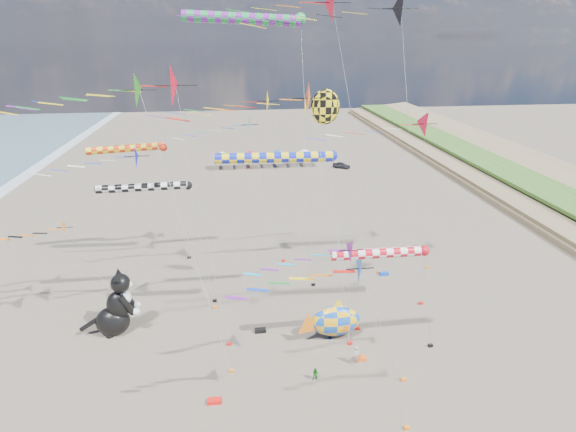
# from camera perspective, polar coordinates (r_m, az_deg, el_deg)

# --- Properties ---
(delta_kite_0) EXTENTS (9.15, 1.52, 8.56)m
(delta_kite_0) POSITION_cam_1_polar(r_m,az_deg,el_deg) (42.08, -27.61, -1.83)
(delta_kite_0) COLOR orange
(delta_kite_0) RESTS_ON ground
(delta_kite_1) EXTENTS (10.72, 2.08, 15.16)m
(delta_kite_1) POSITION_cam_1_polar(r_m,az_deg,el_deg) (36.24, -17.80, 6.97)
(delta_kite_1) COLOR #0B0FCA
(delta_kite_1) RESTS_ON ground
(delta_kite_2) EXTENTS (12.57, 2.40, 20.05)m
(delta_kite_2) POSITION_cam_1_polar(r_m,az_deg,el_deg) (30.53, 1.70, 14.49)
(delta_kite_2) COLOR #FF541C
(delta_kite_2) RESTS_ON ground
(delta_kite_3) EXTENTS (12.01, 2.82, 21.21)m
(delta_kite_3) POSITION_cam_1_polar(r_m,az_deg,el_deg) (29.67, -16.06, 15.45)
(delta_kite_3) COLOR red
(delta_kite_3) RESTS_ON ground
(delta_kite_4) EXTENTS (12.81, 2.15, 18.45)m
(delta_kite_4) POSITION_cam_1_polar(r_m,az_deg,el_deg) (38.88, -3.26, 13.75)
(delta_kite_4) COLOR yellow
(delta_kite_4) RESTS_ON ground
(delta_kite_5) EXTENTS (10.02, 1.75, 11.04)m
(delta_kite_5) POSITION_cam_1_polar(r_m,az_deg,el_deg) (27.65, 7.00, -5.66)
(delta_kite_5) COLOR #92129C
(delta_kite_5) RESTS_ON ground
(delta_kite_6) EXTENTS (10.17, 1.82, 15.47)m
(delta_kite_6) POSITION_cam_1_polar(r_m,az_deg,el_deg) (43.43, -6.47, 10.70)
(delta_kite_6) COLOR #169ACF
(delta_kite_6) RESTS_ON ground
(delta_kite_7) EXTENTS (13.81, 2.88, 25.84)m
(delta_kite_7) POSITION_cam_1_polar(r_m,az_deg,el_deg) (35.16, 14.84, 23.95)
(delta_kite_7) COLOR black
(delta_kite_7) RESTS_ON ground
(delta_kite_8) EXTENTS (16.19, 3.34, 26.73)m
(delta_kite_8) POSITION_cam_1_polar(r_m,az_deg,el_deg) (40.05, 6.66, 25.15)
(delta_kite_8) COLOR red
(delta_kite_8) RESTS_ON ground
(delta_kite_9) EXTENTS (12.56, 2.57, 16.58)m
(delta_kite_9) POSITION_cam_1_polar(r_m,az_deg,el_deg) (43.07, 15.13, 11.16)
(delta_kite_9) COLOR red
(delta_kite_9) RESTS_ON ground
(delta_kite_10) EXTENTS (9.81, 1.64, 12.07)m
(delta_kite_10) POSITION_cam_1_polar(r_m,az_deg,el_deg) (23.48, 6.92, -8.09)
(delta_kite_10) COLOR blue
(delta_kite_10) RESTS_ON ground
(delta_kite_11) EXTENTS (11.40, 2.26, 20.83)m
(delta_kite_11) POSITION_cam_1_polar(r_m,az_deg,el_deg) (26.88, -19.41, 14.10)
(delta_kite_11) COLOR #21861E
(delta_kite_11) RESTS_ON ground
(windsock_0) EXTENTS (9.88, 0.79, 15.05)m
(windsock_0) POSITION_cam_1_polar(r_m,az_deg,el_deg) (31.46, -1.03, 7.36)
(windsock_0) COLOR #1223BA
(windsock_0) RESTS_ON ground
(windsock_1) EXTENTS (8.95, 0.71, 11.54)m
(windsock_1) POSITION_cam_1_polar(r_m,az_deg,el_deg) (38.01, -17.48, 3.45)
(windsock_1) COLOR black
(windsock_1) RESTS_ON ground
(windsock_2) EXTENTS (8.38, 0.77, 8.81)m
(windsock_2) POSITION_cam_1_polar(r_m,az_deg,el_deg) (32.15, 12.05, -4.66)
(windsock_2) COLOR red
(windsock_2) RESTS_ON ground
(windsock_3) EXTENTS (10.65, 0.92, 24.18)m
(windsock_3) POSITION_cam_1_polar(r_m,az_deg,el_deg) (37.35, -5.06, 23.59)
(windsock_3) COLOR #1A9041
(windsock_3) RESTS_ON ground
(windsock_4) EXTENTS (8.96, 0.77, 12.71)m
(windsock_4) POSITION_cam_1_polar(r_m,az_deg,el_deg) (46.85, -19.48, 8.03)
(windsock_4) COLOR red
(windsock_4) RESTS_ON ground
(angelfish_kite) EXTENTS (3.74, 3.02, 18.86)m
(angelfish_kite) POSITION_cam_1_polar(r_m,az_deg,el_deg) (34.77, 4.43, 13.39)
(angelfish_kite) COLOR yellow
(angelfish_kite) RESTS_ON ground
(cat_inflatable) EXTENTS (4.30, 2.50, 5.52)m
(cat_inflatable) POSITION_cam_1_polar(r_m,az_deg,el_deg) (38.97, -21.25, -10.20)
(cat_inflatable) COLOR black
(cat_inflatable) RESTS_ON ground
(fish_inflatable) EXTENTS (5.34, 2.26, 3.61)m
(fish_inflatable) POSITION_cam_1_polar(r_m,az_deg,el_deg) (36.58, 5.96, -13.09)
(fish_inflatable) COLOR blue
(fish_inflatable) RESTS_ON ground
(person_adult) EXTENTS (0.65, 0.65, 1.52)m
(person_adult) POSITION_cam_1_polar(r_m,az_deg,el_deg) (34.77, 8.69, -17.08)
(person_adult) COLOR #94969F
(person_adult) RESTS_ON ground
(child_green) EXTENTS (0.51, 0.42, 0.99)m
(child_green) POSITION_cam_1_polar(r_m,az_deg,el_deg) (33.36, 3.54, -19.40)
(child_green) COLOR #1A7117
(child_green) RESTS_ON ground
(child_blue) EXTENTS (0.58, 0.70, 1.11)m
(child_blue) POSITION_cam_1_polar(r_m,az_deg,el_deg) (37.06, 5.35, -14.50)
(child_blue) COLOR navy
(child_blue) RESTS_ON ground
(kite_bag_0) EXTENTS (0.90, 0.44, 0.30)m
(kite_bag_0) POSITION_cam_1_polar(r_m,az_deg,el_deg) (35.50, 9.09, -17.43)
(kite_bag_0) COLOR #FF5815
(kite_bag_0) RESTS_ON ground
(kite_bag_1) EXTENTS (0.90, 0.44, 0.30)m
(kite_bag_1) POSITION_cam_1_polar(r_m,az_deg,el_deg) (37.87, -3.54, -14.30)
(kite_bag_1) COLOR black
(kite_bag_1) RESTS_ON ground
(kite_bag_2) EXTENTS (0.90, 0.44, 0.30)m
(kite_bag_2) POSITION_cam_1_polar(r_m,az_deg,el_deg) (32.32, -9.32, -22.18)
(kite_bag_2) COLOR red
(kite_bag_2) RESTS_ON ground
(kite_bag_3) EXTENTS (0.90, 0.44, 0.30)m
(kite_bag_3) POSITION_cam_1_polar(r_m,az_deg,el_deg) (46.79, 12.08, -7.17)
(kite_bag_3) COLOR #1240B8
(kite_bag_3) RESTS_ON ground
(tent_row) EXTENTS (19.20, 4.20, 3.80)m
(tent_row) POSITION_cam_1_polar(r_m,az_deg,el_deg) (82.30, -3.06, 8.25)
(tent_row) COLOR white
(tent_row) RESTS_ON ground
(parked_car) EXTENTS (3.43, 2.72, 1.09)m
(parked_car) POSITION_cam_1_polar(r_m,az_deg,el_deg) (83.16, 6.80, 6.42)
(parked_car) COLOR #26262D
(parked_car) RESTS_ON ground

